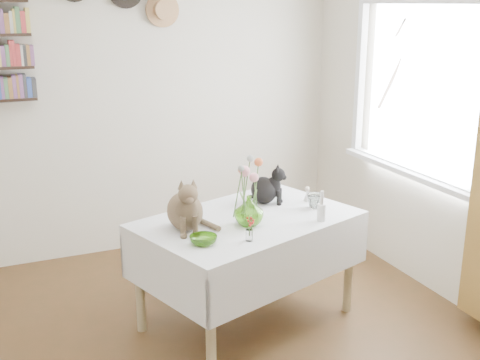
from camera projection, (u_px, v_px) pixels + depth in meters
name	position (u px, v px, depth m)	size (l,w,h in m)	color
room	(207.00, 180.00, 3.03)	(4.08, 4.58, 2.58)	#57351A
window	(418.00, 103.00, 4.45)	(0.12, 1.52, 1.32)	white
dining_table	(248.00, 244.00, 4.00)	(1.61, 1.29, 0.75)	white
tabby_cat	(185.00, 201.00, 3.71)	(0.24, 0.31, 0.36)	olive
black_cat	(264.00, 183.00, 4.21)	(0.19, 0.24, 0.28)	black
flower_vase	(249.00, 211.00, 3.80)	(0.19, 0.19, 0.19)	#82C63A
green_bowl	(203.00, 240.00, 3.52)	(0.16, 0.16, 0.05)	#82C63A
drinking_glass	(315.00, 201.00, 4.13)	(0.11, 0.11, 0.10)	white
candlestick	(321.00, 211.00, 3.88)	(0.06, 0.06, 0.20)	white
berry_jar	(249.00, 229.00, 3.55)	(0.04, 0.04, 0.17)	white
porcelain_figurine	(307.00, 195.00, 4.27)	(0.06, 0.06, 0.11)	white
flower_bouquet	(248.00, 173.00, 3.74)	(0.17, 0.12, 0.39)	#4C7233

